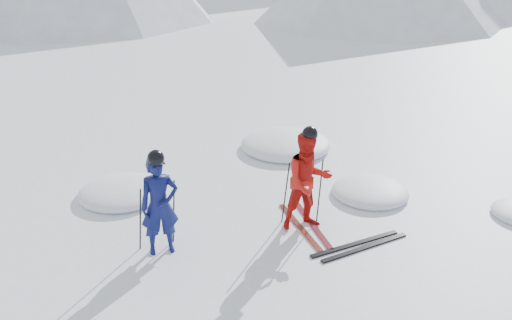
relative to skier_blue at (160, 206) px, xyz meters
name	(u,v)px	position (x,y,z in m)	size (l,w,h in m)	color
ground	(350,215)	(3.40, 0.12, -0.82)	(160.00, 160.00, 0.00)	white
skier_blue	(160,206)	(0.00, 0.00, 0.00)	(0.60, 0.39, 1.64)	#0C124B
skier_red	(308,181)	(2.50, 0.00, 0.05)	(0.84, 0.66, 1.73)	red
pole_blue_left	(140,220)	(-0.30, 0.15, -0.27)	(0.02, 0.02, 1.09)	black
pole_blue_right	(174,211)	(0.25, 0.25, -0.27)	(0.02, 0.02, 1.09)	black
pole_red_left	(286,193)	(2.20, 0.25, -0.24)	(0.02, 0.02, 1.16)	black
pole_red_right	(320,190)	(2.80, 0.15, -0.24)	(0.02, 0.02, 1.16)	black
ski_worn_left	(300,227)	(2.38, 0.00, -0.80)	(0.09, 1.70, 0.03)	black
ski_worn_right	(312,224)	(2.62, 0.00, -0.80)	(0.09, 1.70, 0.03)	black
ski_loose_a	(355,244)	(3.02, -0.81, -0.80)	(0.09, 1.70, 0.03)	black
ski_loose_b	(365,247)	(3.12, -0.96, -0.80)	(0.09, 1.70, 0.03)	black
snow_lumps	(278,170)	(2.85, 2.38, -0.82)	(8.17, 6.01, 0.46)	white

